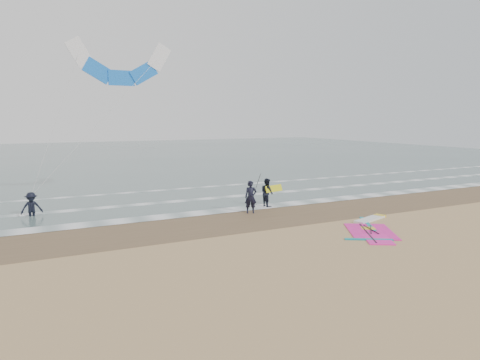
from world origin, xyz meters
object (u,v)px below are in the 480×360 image
surf_kite (121,67)px  windsurf_rig (371,228)px  person_walking (267,193)px  person_standing (251,197)px  person_wading (31,201)px

surf_kite → windsurf_rig: bearing=-54.3°
windsurf_rig → person_walking: person_walking is taller
person_standing → person_walking: 2.02m
person_standing → person_wading: size_ratio=1.08×
windsurf_rig → person_wading: (-14.28, 9.82, 0.80)m
windsurf_rig → person_standing: person_standing is taller
windsurf_rig → person_wading: 17.34m
windsurf_rig → surf_kite: bearing=125.7°
person_standing → person_wading: 11.58m
person_standing → person_walking: (1.67, 1.13, -0.05)m
person_wading → surf_kite: 9.52m
windsurf_rig → person_wading: bearing=145.5°
person_walking → person_wading: (-12.41, 3.22, -0.01)m
surf_kite → person_walking: bearing=-39.3°
person_standing → surf_kite: surf_kite is taller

